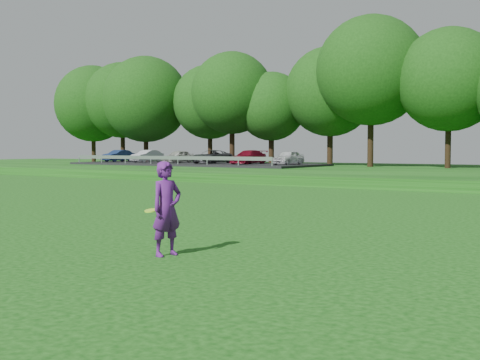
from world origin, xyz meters
The scene contains 5 objects.
ground centered at (0.00, 0.00, 0.00)m, with size 140.00×140.00×0.00m, color #0D3C0B.
berm centered at (0.00, 34.00, 0.30)m, with size 130.00×30.00×0.60m, color #0D3C0B.
walking_path centered at (0.00, 20.00, 0.02)m, with size 130.00×1.60×0.04m, color gray.
parking_lot centered at (-23.65, 32.82, 1.06)m, with size 24.00×9.00×1.38m.
woman centered at (3.16, -1.53, 0.93)m, with size 0.58×0.80×1.87m.
Camera 1 is at (11.06, -10.43, 2.12)m, focal length 45.00 mm.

